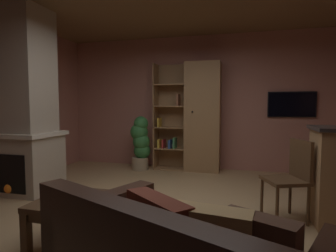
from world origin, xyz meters
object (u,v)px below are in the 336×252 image
Objects in this scene: dining_chair at (291,174)px; potted_floor_plant at (141,142)px; bookshelf_cabinet at (198,118)px; table_book_1 at (75,192)px; table_book_0 at (78,196)px; wall_mounted_tv at (292,104)px; table_book_2 at (72,191)px; stone_fireplace at (25,110)px; coffee_table at (77,207)px.

dining_chair is 0.84× the size of potted_floor_plant.
bookshelf_cabinet reaches higher than table_book_1.
table_book_0 is 4.31m from wall_mounted_tv.
table_book_2 is (-0.05, -0.02, 0.05)m from table_book_0.
stone_fireplace is at bearing -151.11° from wall_mounted_tv.
bookshelf_cabinet is 1.27m from potted_floor_plant.
wall_mounted_tv reaches higher than table_book_0.
stone_fireplace reaches higher than bookshelf_cabinet.
wall_mounted_tv is at bearing 54.82° from table_book_2.
stone_fireplace reaches higher than coffee_table.
bookshelf_cabinet is 3.36m from table_book_1.
wall_mounted_tv is (2.46, 3.48, 0.83)m from table_book_2.
potted_floor_plant is (1.18, 1.80, -0.67)m from stone_fireplace.
table_book_0 is 2.32m from dining_chair.
bookshelf_cabinet is at bearing 41.32° from stone_fireplace.
table_book_2 is at bearing -81.79° from potted_floor_plant.
bookshelf_cabinet is 1.79m from wall_mounted_tv.
dining_chair is at bearing 27.08° from table_book_1.
table_book_2 is at bearing -102.07° from bookshelf_cabinet.
stone_fireplace is 2.21m from table_book_0.
table_book_2 is (-0.70, -3.27, -0.57)m from bookshelf_cabinet.
wall_mounted_tv is at bearing 55.79° from coffee_table.
table_book_1 is 0.86× the size of table_book_2.
table_book_1 is at bearing 152.17° from table_book_0.
table_book_1 is at bearing -125.34° from wall_mounted_tv.
bookshelf_cabinet is at bearing 77.93° from table_book_2.
dining_chair is (3.72, -0.13, -0.71)m from stone_fireplace.
table_book_0 is at bearing 114.55° from coffee_table.
table_book_1 is at bearing -152.92° from dining_chair.
stone_fireplace reaches higher than table_book_1.
potted_floor_plant is (-0.44, 3.04, 0.07)m from table_book_2.
stone_fireplace is 3.79m from dining_chair.
bookshelf_cabinet is 3.38m from table_book_0.
bookshelf_cabinet is 2.35× the size of dining_chair.
table_book_1 is (-0.04, 0.02, 0.02)m from table_book_0.
bookshelf_cabinet is 1.98× the size of potted_floor_plant.
wall_mounted_tv is (2.89, 0.45, 0.76)m from potted_floor_plant.
stone_fireplace is at bearing 143.84° from table_book_0.
bookshelf_cabinet is at bearing 78.77° from table_book_0.
dining_chair is 3.19m from potted_floor_plant.
dining_chair is (1.40, -2.16, -0.54)m from bookshelf_cabinet.
dining_chair is 1.06× the size of wall_mounted_tv.
stone_fireplace reaches higher than wall_mounted_tv.
wall_mounted_tv is at bearing 6.84° from bookshelf_cabinet.
table_book_0 is 0.14× the size of dining_chair.
table_book_0 is at bearing -124.71° from wall_mounted_tv.
table_book_0 is (1.67, -1.22, -0.79)m from stone_fireplace.
bookshelf_cabinet reaches higher than dining_chair.
table_book_2 is 0.15× the size of wall_mounted_tv.
dining_chair is 2.53m from wall_mounted_tv.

